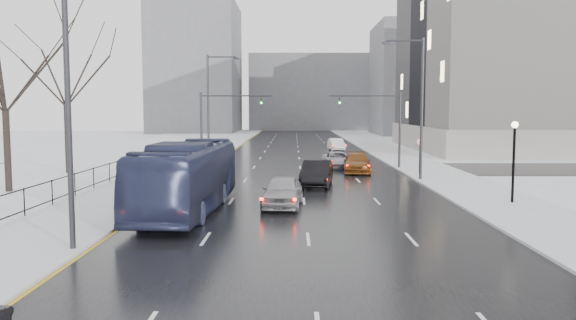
{
  "coord_description": "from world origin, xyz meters",
  "views": [
    {
      "loc": [
        -0.57,
        0.56,
        5.08
      ],
      "look_at": [
        -0.86,
        28.91,
        2.5
      ],
      "focal_mm": 35.0,
      "sensor_mm": 36.0,
      "label": 1
    }
  ],
  "objects_px": {
    "streetlight_r_mid": "(419,101)",
    "sedan_right_near": "(317,173)",
    "sedan_right_distant": "(336,144)",
    "sedan_right_cross": "(337,160)",
    "sedan_right_far": "(357,163)",
    "streetlight_l_far": "(211,103)",
    "tree_park_d": "(9,193)",
    "lamppost_r_mid": "(514,150)",
    "mast_signal_right": "(387,121)",
    "bus": "(188,177)",
    "streetlight_l_near": "(74,93)",
    "mast_signal_left": "(214,121)",
    "no_uturn_sign": "(420,145)",
    "tree_park_e": "(69,174)",
    "sedan_center_near": "(283,191)"
  },
  "relations": [
    {
      "from": "streetlight_r_mid",
      "to": "sedan_right_near",
      "type": "height_order",
      "value": "streetlight_r_mid"
    },
    {
      "from": "sedan_right_distant",
      "to": "streetlight_r_mid",
      "type": "bearing_deg",
      "value": -88.71
    },
    {
      "from": "sedan_right_cross",
      "to": "sedan_right_far",
      "type": "height_order",
      "value": "sedan_right_far"
    },
    {
      "from": "streetlight_r_mid",
      "to": "streetlight_l_far",
      "type": "distance_m",
      "value": 20.27
    },
    {
      "from": "tree_park_d",
      "to": "sedan_right_distant",
      "type": "xyz_separation_m",
      "value": [
        22.44,
        34.92,
        0.78
      ]
    },
    {
      "from": "streetlight_r_mid",
      "to": "lamppost_r_mid",
      "type": "bearing_deg",
      "value": -74.18
    },
    {
      "from": "mast_signal_right",
      "to": "sedan_right_far",
      "type": "height_order",
      "value": "mast_signal_right"
    },
    {
      "from": "bus",
      "to": "streetlight_l_near",
      "type": "bearing_deg",
      "value": -104.57
    },
    {
      "from": "tree_park_d",
      "to": "streetlight_r_mid",
      "type": "xyz_separation_m",
      "value": [
        25.97,
        6.0,
        5.62
      ]
    },
    {
      "from": "mast_signal_left",
      "to": "sedan_right_distant",
      "type": "relative_size",
      "value": 1.45
    },
    {
      "from": "streetlight_r_mid",
      "to": "mast_signal_right",
      "type": "distance_m",
      "value": 8.18
    },
    {
      "from": "streetlight_l_near",
      "to": "lamppost_r_mid",
      "type": "height_order",
      "value": "streetlight_l_near"
    },
    {
      "from": "streetlight_r_mid",
      "to": "mast_signal_left",
      "type": "height_order",
      "value": "streetlight_r_mid"
    },
    {
      "from": "mast_signal_left",
      "to": "no_uturn_sign",
      "type": "relative_size",
      "value": 2.41
    },
    {
      "from": "sedan_right_distant",
      "to": "tree_park_e",
      "type": "bearing_deg",
      "value": -138.17
    },
    {
      "from": "no_uturn_sign",
      "to": "sedan_right_near",
      "type": "bearing_deg",
      "value": -139.77
    },
    {
      "from": "bus",
      "to": "sedan_right_distant",
      "type": "xyz_separation_m",
      "value": [
        10.41,
        41.08,
        -0.99
      ]
    },
    {
      "from": "tree_park_d",
      "to": "lamppost_r_mid",
      "type": "distance_m",
      "value": 29.23
    },
    {
      "from": "tree_park_d",
      "to": "sedan_right_near",
      "type": "height_order",
      "value": "tree_park_d"
    },
    {
      "from": "mast_signal_left",
      "to": "sedan_right_distant",
      "type": "bearing_deg",
      "value": 60.24
    },
    {
      "from": "lamppost_r_mid",
      "to": "sedan_right_distant",
      "type": "distance_m",
      "value": 39.5
    },
    {
      "from": "sedan_center_near",
      "to": "lamppost_r_mid",
      "type": "bearing_deg",
      "value": 7.86
    },
    {
      "from": "lamppost_r_mid",
      "to": "no_uturn_sign",
      "type": "relative_size",
      "value": 1.59
    },
    {
      "from": "tree_park_d",
      "to": "no_uturn_sign",
      "type": "xyz_separation_m",
      "value": [
        27.0,
        10.0,
        2.3
      ]
    },
    {
      "from": "tree_park_d",
      "to": "sedan_right_distant",
      "type": "relative_size",
      "value": 2.8
    },
    {
      "from": "tree_park_d",
      "to": "streetlight_l_near",
      "type": "relative_size",
      "value": 1.25
    },
    {
      "from": "tree_park_e",
      "to": "sedan_right_distant",
      "type": "xyz_separation_m",
      "value": [
        22.84,
        24.92,
        0.78
      ]
    },
    {
      "from": "streetlight_l_near",
      "to": "lamppost_r_mid",
      "type": "distance_m",
      "value": 21.78
    },
    {
      "from": "lamppost_r_mid",
      "to": "sedan_right_distant",
      "type": "xyz_separation_m",
      "value": [
        -6.36,
        38.92,
        -2.17
      ]
    },
    {
      "from": "sedan_right_near",
      "to": "mast_signal_right",
      "type": "bearing_deg",
      "value": 67.72
    },
    {
      "from": "mast_signal_left",
      "to": "bus",
      "type": "distance_m",
      "value": 20.35
    },
    {
      "from": "streetlight_l_near",
      "to": "sedan_right_near",
      "type": "xyz_separation_m",
      "value": [
        9.11,
        17.01,
        -4.74
      ]
    },
    {
      "from": "mast_signal_left",
      "to": "tree_park_e",
      "type": "bearing_deg",
      "value": -159.81
    },
    {
      "from": "mast_signal_right",
      "to": "tree_park_d",
      "type": "bearing_deg",
      "value": -150.88
    },
    {
      "from": "no_uturn_sign",
      "to": "bus",
      "type": "bearing_deg",
      "value": -132.83
    },
    {
      "from": "streetlight_l_near",
      "to": "no_uturn_sign",
      "type": "relative_size",
      "value": 3.7
    },
    {
      "from": "streetlight_r_mid",
      "to": "streetlight_l_far",
      "type": "bearing_deg",
      "value": 143.7
    },
    {
      "from": "sedan_center_near",
      "to": "sedan_right_far",
      "type": "xyz_separation_m",
      "value": [
        5.64,
        15.84,
        -0.04
      ]
    },
    {
      "from": "streetlight_r_mid",
      "to": "mast_signal_right",
      "type": "xyz_separation_m",
      "value": [
        -0.84,
        8.0,
        -1.51
      ]
    },
    {
      "from": "streetlight_r_mid",
      "to": "streetlight_l_near",
      "type": "xyz_separation_m",
      "value": [
        -16.33,
        -20.0,
        0.0
      ]
    },
    {
      "from": "mast_signal_left",
      "to": "no_uturn_sign",
      "type": "distance_m",
      "value": 17.1
    },
    {
      "from": "streetlight_r_mid",
      "to": "sedan_right_far",
      "type": "bearing_deg",
      "value": 125.72
    },
    {
      "from": "tree_park_d",
      "to": "mast_signal_left",
      "type": "bearing_deg",
      "value": 53.2
    },
    {
      "from": "streetlight_r_mid",
      "to": "tree_park_d",
      "type": "bearing_deg",
      "value": -166.99
    },
    {
      "from": "mast_signal_right",
      "to": "no_uturn_sign",
      "type": "distance_m",
      "value": 4.77
    },
    {
      "from": "mast_signal_right",
      "to": "sedan_right_near",
      "type": "distance_m",
      "value": 13.11
    },
    {
      "from": "tree_park_e",
      "to": "streetlight_r_mid",
      "type": "distance_m",
      "value": 27.25
    },
    {
      "from": "no_uturn_sign",
      "to": "sedan_right_far",
      "type": "height_order",
      "value": "no_uturn_sign"
    },
    {
      "from": "streetlight_r_mid",
      "to": "sedan_center_near",
      "type": "xyz_separation_m",
      "value": [
        -9.31,
        -10.74,
        -4.77
      ]
    },
    {
      "from": "mast_signal_left",
      "to": "no_uturn_sign",
      "type": "height_order",
      "value": "mast_signal_left"
    }
  ]
}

